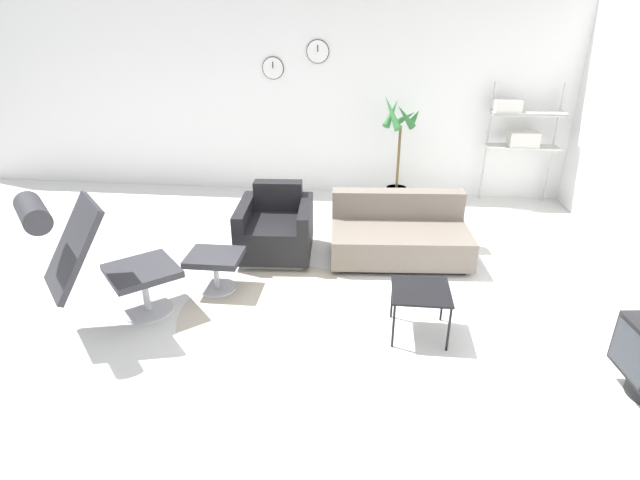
{
  "coord_description": "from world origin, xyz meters",
  "views": [
    {
      "loc": [
        0.5,
        -4.02,
        2.46
      ],
      "look_at": [
        0.05,
        0.11,
        0.55
      ],
      "focal_mm": 28.0,
      "sensor_mm": 36.0,
      "label": 1
    }
  ],
  "objects_px": {
    "lounge_chair": "(90,250)",
    "potted_plant": "(398,159)",
    "couch_low": "(399,236)",
    "ottoman": "(215,263)",
    "armchair_red": "(276,230)",
    "shelf_unit": "(520,126)",
    "side_table": "(421,294)"
  },
  "relations": [
    {
      "from": "lounge_chair",
      "to": "armchair_red",
      "type": "relative_size",
      "value": 1.34
    },
    {
      "from": "couch_low",
      "to": "potted_plant",
      "type": "relative_size",
      "value": 1.02
    },
    {
      "from": "ottoman",
      "to": "side_table",
      "type": "bearing_deg",
      "value": -15.76
    },
    {
      "from": "lounge_chair",
      "to": "potted_plant",
      "type": "bearing_deg",
      "value": 99.85
    },
    {
      "from": "armchair_red",
      "to": "potted_plant",
      "type": "bearing_deg",
      "value": -131.78
    },
    {
      "from": "armchair_red",
      "to": "potted_plant",
      "type": "height_order",
      "value": "potted_plant"
    },
    {
      "from": "potted_plant",
      "to": "shelf_unit",
      "type": "distance_m",
      "value": 1.65
    },
    {
      "from": "potted_plant",
      "to": "armchair_red",
      "type": "bearing_deg",
      "value": -127.94
    },
    {
      "from": "couch_low",
      "to": "potted_plant",
      "type": "height_order",
      "value": "potted_plant"
    },
    {
      "from": "lounge_chair",
      "to": "ottoman",
      "type": "relative_size",
      "value": 2.4
    },
    {
      "from": "lounge_chair",
      "to": "couch_low",
      "type": "height_order",
      "value": "lounge_chair"
    },
    {
      "from": "side_table",
      "to": "shelf_unit",
      "type": "relative_size",
      "value": 0.29
    },
    {
      "from": "armchair_red",
      "to": "shelf_unit",
      "type": "height_order",
      "value": "shelf_unit"
    },
    {
      "from": "side_table",
      "to": "couch_low",
      "type": "bearing_deg",
      "value": 94.67
    },
    {
      "from": "shelf_unit",
      "to": "potted_plant",
      "type": "bearing_deg",
      "value": -172.76
    },
    {
      "from": "lounge_chair",
      "to": "couch_low",
      "type": "distance_m",
      "value": 3.05
    },
    {
      "from": "ottoman",
      "to": "couch_low",
      "type": "distance_m",
      "value": 1.99
    },
    {
      "from": "armchair_red",
      "to": "couch_low",
      "type": "distance_m",
      "value": 1.34
    },
    {
      "from": "side_table",
      "to": "potted_plant",
      "type": "height_order",
      "value": "potted_plant"
    },
    {
      "from": "lounge_chair",
      "to": "potted_plant",
      "type": "height_order",
      "value": "potted_plant"
    },
    {
      "from": "shelf_unit",
      "to": "armchair_red",
      "type": "bearing_deg",
      "value": -146.43
    },
    {
      "from": "couch_low",
      "to": "armchair_red",
      "type": "bearing_deg",
      "value": -0.99
    },
    {
      "from": "lounge_chair",
      "to": "couch_low",
      "type": "xyz_separation_m",
      "value": [
        2.54,
        1.62,
        -0.47
      ]
    },
    {
      "from": "lounge_chair",
      "to": "potted_plant",
      "type": "xyz_separation_m",
      "value": [
        2.57,
        3.29,
        -0.08
      ]
    },
    {
      "from": "lounge_chair",
      "to": "armchair_red",
      "type": "height_order",
      "value": "lounge_chair"
    },
    {
      "from": "ottoman",
      "to": "side_table",
      "type": "relative_size",
      "value": 1.07
    },
    {
      "from": "side_table",
      "to": "shelf_unit",
      "type": "bearing_deg",
      "value": 65.9
    },
    {
      "from": "potted_plant",
      "to": "shelf_unit",
      "type": "bearing_deg",
      "value": 7.24
    },
    {
      "from": "armchair_red",
      "to": "side_table",
      "type": "distance_m",
      "value": 2.0
    },
    {
      "from": "ottoman",
      "to": "armchair_red",
      "type": "xyz_separation_m",
      "value": [
        0.43,
        0.83,
        -0.0
      ]
    },
    {
      "from": "lounge_chair",
      "to": "couch_low",
      "type": "bearing_deg",
      "value": 80.34
    },
    {
      "from": "ottoman",
      "to": "shelf_unit",
      "type": "distance_m",
      "value": 4.44
    }
  ]
}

